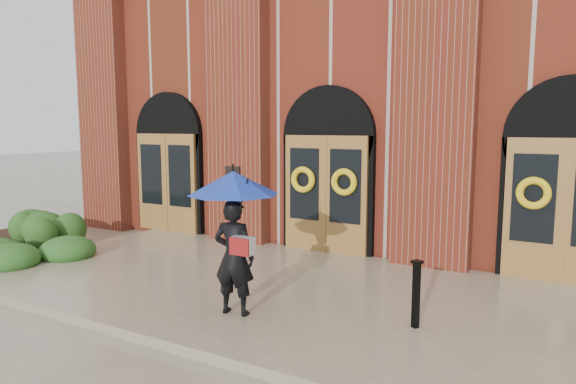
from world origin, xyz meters
The scene contains 7 objects.
ground centered at (0.00, 0.00, 0.00)m, with size 90.00×90.00×0.00m, color gray.
landing centered at (0.00, 0.15, 0.07)m, with size 10.00×5.30×0.15m, color #9B9071.
church_building centered at (0.00, 8.78, 3.50)m, with size 16.20×12.53×7.00m.
man_with_umbrella centered at (0.47, -1.28, 1.60)m, with size 1.50×1.50×2.07m.
metal_post centered at (2.89, -0.50, 0.64)m, with size 0.16×0.16×0.93m.
hedge_wall_left centered at (-7.34, 0.50, 0.37)m, with size 2.89×1.16×0.74m, color #234A18.
hedge_front_left centered at (-5.10, -0.84, 0.27)m, with size 1.55×1.33×0.55m, color #25521C.
Camera 1 is at (4.68, -7.10, 2.85)m, focal length 32.00 mm.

